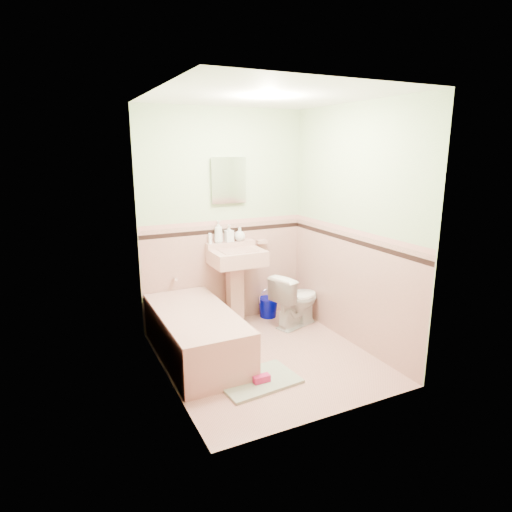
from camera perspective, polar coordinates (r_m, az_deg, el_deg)
name	(u,v)px	position (r m, az deg, el deg)	size (l,w,h in m)	color
floor	(267,357)	(4.49, 1.43, -13.18)	(2.20, 2.20, 0.00)	tan
ceiling	(269,95)	(4.03, 1.66, 20.38)	(2.20, 2.20, 0.00)	white
wall_back	(224,219)	(5.07, -4.22, 4.83)	(2.50, 2.50, 0.00)	#F6EBC9
wall_front	(338,263)	(3.17, 10.73, -0.89)	(2.50, 2.50, 0.00)	#F6EBC9
wall_left	(162,246)	(3.73, -12.22, 1.28)	(2.50, 2.50, 0.00)	#F6EBC9
wall_right	(353,228)	(4.62, 12.64, 3.65)	(2.50, 2.50, 0.00)	#F6EBC9
wainscot_back	(225,273)	(5.20, -4.05, -2.28)	(2.00, 2.00, 0.00)	tan
wainscot_front	(333,345)	(3.40, 10.11, -11.50)	(2.00, 2.00, 0.00)	tan
wainscot_left	(168,318)	(3.93, -11.56, -7.99)	(2.20, 2.20, 0.00)	tan
wainscot_right	(349,287)	(4.77, 12.11, -4.07)	(2.20, 2.20, 0.00)	tan
accent_back	(225,231)	(5.07, -4.12, 3.35)	(2.00, 2.00, 0.00)	black
accent_front	(336,279)	(3.22, 10.44, -3.05)	(2.00, 2.00, 0.00)	black
accent_left	(165,261)	(3.77, -11.85, -0.62)	(2.20, 2.20, 0.00)	black
accent_right	(351,240)	(4.63, 12.38, 2.05)	(2.20, 2.20, 0.00)	black
cap_back	(225,222)	(5.05, -4.14, 4.46)	(2.00, 2.00, 0.00)	tan
cap_front	(336,266)	(3.19, 10.52, -1.34)	(2.00, 2.00, 0.00)	tan
cap_left	(165,249)	(3.75, -11.93, 0.86)	(2.20, 2.20, 0.00)	tan
cap_right	(351,231)	(4.61, 12.44, 3.26)	(2.20, 2.20, 0.00)	tan
bathtub	(196,336)	(4.45, -7.89, -10.36)	(0.70, 1.50, 0.45)	tan
tub_faucet	(175,278)	(4.96, -10.65, -2.91)	(0.04, 0.04, 0.12)	silver
sink	(237,289)	(5.05, -2.52, -4.34)	(0.59, 0.49, 0.93)	tan
sink_faucet	(232,246)	(5.05, -3.21, 1.35)	(0.02, 0.02, 0.10)	silver
medicine_cabinet	(228,180)	(5.01, -3.64, 9.92)	(0.40, 0.04, 0.50)	white
soap_dish	(262,242)	(5.27, 0.75, 1.91)	(0.13, 0.07, 0.04)	tan
soap_bottle_left	(218,232)	(5.00, -4.97, 3.19)	(0.10, 0.10, 0.26)	#B2B2B2
soap_bottle_mid	(229,233)	(5.05, -3.58, 3.00)	(0.09, 0.09, 0.20)	#B2B2B2
soap_bottle_right	(240,234)	(5.11, -2.16, 2.93)	(0.13, 0.13, 0.16)	#B2B2B2
tube	(210,238)	(4.98, -6.07, 2.32)	(0.04, 0.04, 0.12)	white
toilet	(296,300)	(5.15, 5.29, -5.73)	(0.36, 0.63, 0.64)	white
bucket	(268,307)	(5.45, 1.61, -6.77)	(0.24, 0.24, 0.24)	#00039D
bath_mat	(258,380)	(4.07, 0.27, -16.06)	(0.70, 0.47, 0.03)	gray
shoe	(261,379)	(4.01, 0.72, -15.84)	(0.15, 0.07, 0.06)	#BF1E59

